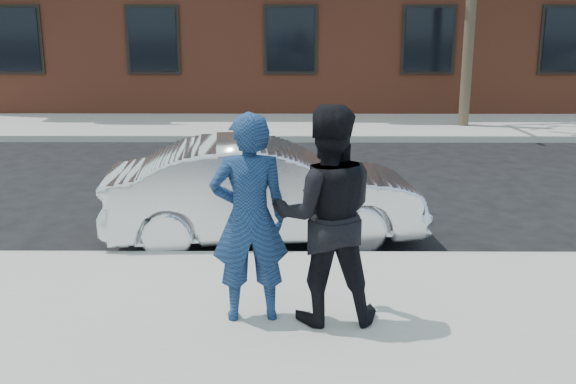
{
  "coord_description": "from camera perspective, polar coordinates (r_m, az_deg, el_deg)",
  "views": [
    {
      "loc": [
        0.14,
        -6.01,
        2.91
      ],
      "look_at": [
        0.11,
        0.4,
        1.21
      ],
      "focal_mm": 42.0,
      "sensor_mm": 36.0,
      "label": 1
    }
  ],
  "objects": [
    {
      "name": "ground",
      "position": [
        6.68,
        -0.94,
        -10.94
      ],
      "size": [
        100.0,
        100.0,
        0.0
      ],
      "primitive_type": "plane",
      "color": "black",
      "rests_on": "ground"
    },
    {
      "name": "near_sidewalk",
      "position": [
        6.42,
        -1.0,
        -11.31
      ],
      "size": [
        50.0,
        3.5,
        0.15
      ],
      "primitive_type": "cube",
      "color": "#9C9993",
      "rests_on": "ground"
    },
    {
      "name": "near_curb",
      "position": [
        8.08,
        -0.7,
        -5.66
      ],
      "size": [
        50.0,
        0.1,
        0.15
      ],
      "primitive_type": "cube",
      "color": "#999691",
      "rests_on": "ground"
    },
    {
      "name": "far_sidewalk",
      "position": [
        17.49,
        -0.13,
        5.58
      ],
      "size": [
        50.0,
        3.5,
        0.15
      ],
      "primitive_type": "cube",
      "color": "#9C9993",
      "rests_on": "ground"
    },
    {
      "name": "far_curb",
      "position": [
        15.72,
        -0.19,
        4.51
      ],
      "size": [
        50.0,
        0.1,
        0.15
      ],
      "primitive_type": "cube",
      "color": "#999691",
      "rests_on": "ground"
    },
    {
      "name": "silver_sedan",
      "position": [
        8.74,
        -1.98,
        0.04
      ],
      "size": [
        4.2,
        1.85,
        1.34
      ],
      "primitive_type": "imported",
      "rotation": [
        0.0,
        0.0,
        1.68
      ],
      "color": "silver",
      "rests_on": "ground"
    },
    {
      "name": "man_hoodie",
      "position": [
        6.09,
        -3.3,
        -2.24
      ],
      "size": [
        0.76,
        0.55,
        1.94
      ],
      "rotation": [
        0.0,
        0.0,
        3.26
      ],
      "color": "navy",
      "rests_on": "near_sidewalk"
    },
    {
      "name": "man_peacoat",
      "position": [
        6.05,
        3.24,
        -2.0
      ],
      "size": [
        1.02,
        0.81,
        2.01
      ],
      "rotation": [
        0.0,
        0.0,
        3.2
      ],
      "color": "black",
      "rests_on": "near_sidewalk"
    }
  ]
}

